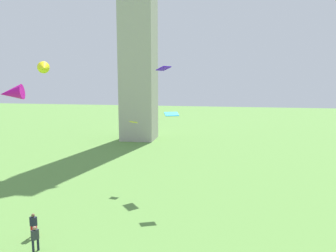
{
  "coord_description": "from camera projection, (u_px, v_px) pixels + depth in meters",
  "views": [
    {
      "loc": [
        4.17,
        -5.8,
        11.87
      ],
      "look_at": [
        -0.15,
        20.0,
        7.9
      ],
      "focal_mm": 37.21,
      "sensor_mm": 36.0,
      "label": 1
    }
  ],
  "objects": [
    {
      "name": "kite_flying_5",
      "position": [
        133.0,
        122.0,
        36.39
      ],
      "size": [
        0.88,
        0.69,
        0.24
      ],
      "rotation": [
        0.0,
        0.0,
        2.94
      ],
      "color": "yellow"
    },
    {
      "name": "kite_flying_4",
      "position": [
        44.0,
        68.0,
        37.17
      ],
      "size": [
        2.1,
        2.3,
        1.41
      ],
      "rotation": [
        0.0,
        0.0,
        0.54
      ],
      "color": "yellow"
    },
    {
      "name": "kite_flying_2",
      "position": [
        11.0,
        93.0,
        27.18
      ],
      "size": [
        2.09,
        1.64,
        1.42
      ],
      "rotation": [
        0.0,
        0.0,
        4.96
      ],
      "color": "#B80E8D"
    },
    {
      "name": "person_2",
      "position": [
        35.0,
        237.0,
        23.27
      ],
      "size": [
        0.42,
        0.53,
        1.78
      ],
      "rotation": [
        0.0,
        0.0,
        4.32
      ],
      "color": "#1E2333",
      "rests_on": "ground_plane"
    },
    {
      "name": "person_0",
      "position": [
        34.0,
        224.0,
        25.33
      ],
      "size": [
        0.55,
        0.34,
        1.8
      ],
      "rotation": [
        0.0,
        0.0,
        2.99
      ],
      "color": "red",
      "rests_on": "ground_plane"
    },
    {
      "name": "kite_flying_6",
      "position": [
        164.0,
        68.0,
        36.66
      ],
      "size": [
        1.75,
        1.73,
        0.5
      ],
      "rotation": [
        0.0,
        0.0,
        2.37
      ],
      "color": "#3E08F1"
    },
    {
      "name": "kite_flying_1",
      "position": [
        172.0,
        114.0,
        31.27
      ],
      "size": [
        1.46,
        1.22,
        0.3
      ],
      "rotation": [
        0.0,
        0.0,
        3.5
      ],
      "color": "#1899D1"
    }
  ]
}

